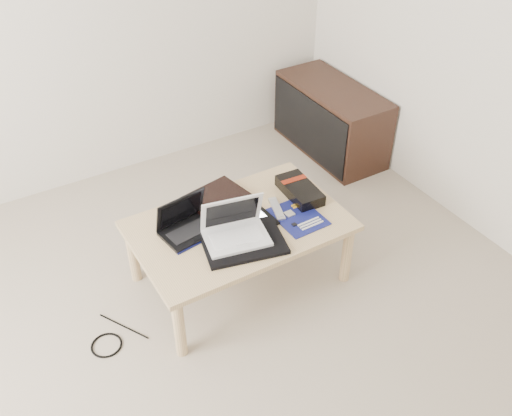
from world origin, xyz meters
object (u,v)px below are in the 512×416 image
media_cabinet (330,119)px  gpu_box (300,190)px  white_laptop (235,229)px  netbook (187,225)px  coffee_table (239,231)px

media_cabinet → gpu_box: size_ratio=2.91×
white_laptop → netbook: bearing=135.1°
gpu_box → netbook: bearing=176.7°
white_laptop → gpu_box: bearing=16.2°
white_laptop → gpu_box: (0.49, 0.14, -0.03)m
netbook → media_cabinet: bearing=27.2°
media_cabinet → netbook: 1.70m
media_cabinet → gpu_box: bearing=-135.8°
coffee_table → netbook: netbook is taller
white_laptop → gpu_box: size_ratio=1.14×
coffee_table → media_cabinet: size_ratio=1.22×
media_cabinet → netbook: bearing=-152.8°
media_cabinet → coffee_table: bearing=-145.5°
white_laptop → media_cabinet: bearing=35.8°
netbook → white_laptop: white_laptop is taller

